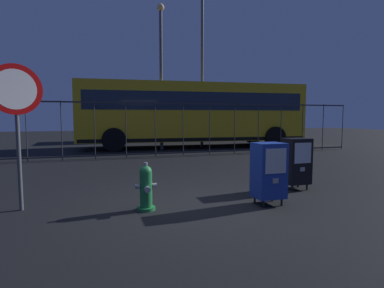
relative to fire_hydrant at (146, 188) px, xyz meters
name	(u,v)px	position (x,y,z in m)	size (l,w,h in m)	color
ground_plane	(196,206)	(0.81, -0.01, -0.35)	(60.00, 60.00, 0.00)	black
fire_hydrant	(146,188)	(0.00, 0.00, 0.00)	(0.33, 0.32, 0.75)	#1E7238
newspaper_box_primary	(269,170)	(1.97, -0.29, 0.22)	(0.48, 0.42, 1.02)	black
newspaper_box_secondary	(296,161)	(3.07, 0.50, 0.22)	(0.48, 0.42, 1.02)	black
stop_sign	(16,106)	(-1.85, 0.56, 1.25)	(0.71, 0.31, 2.23)	#4C4F54
fence_barrier	(141,129)	(0.81, 6.43, 0.67)	(18.03, 0.04, 2.00)	#2D2D33
bus_near	(193,112)	(3.73, 9.43, 1.36)	(10.66, 3.42, 3.00)	gold
bus_far	(215,113)	(6.81, 14.41, 1.36)	(10.60, 3.16, 3.00)	#4C5156
street_light_near_left	(202,47)	(4.19, 9.41, 4.39)	(0.32, 0.32, 8.33)	#4C4F54
street_light_near_right	(161,65)	(2.06, 8.75, 3.35)	(0.32, 0.32, 6.31)	#4C4F54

